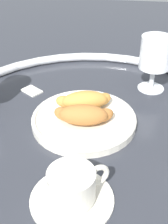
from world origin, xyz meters
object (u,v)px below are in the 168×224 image
at_px(croissant_small, 85,101).
at_px(juice_glass_left, 155,54).
at_px(coffee_cup_far, 72,189).
at_px(sugar_packet, 32,90).
at_px(pastry_plate, 84,119).
at_px(croissant_large, 83,115).

relative_size(croissant_small, juice_glass_left, 0.94).
bearing_deg(coffee_cup_far, sugar_packet, 116.92).
relative_size(pastry_plate, coffee_cup_far, 1.67).
bearing_deg(croissant_small, pastry_plate, -83.85).
bearing_deg(pastry_plate, croissant_large, -85.04).
xyz_separation_m(coffee_cup_far, juice_glass_left, (0.14, 0.39, 0.07)).
bearing_deg(pastry_plate, croissant_small, 96.15).
height_order(pastry_plate, coffee_cup_far, coffee_cup_far).
height_order(croissant_large, juice_glass_left, juice_glass_left).
bearing_deg(coffee_cup_far, croissant_small, 93.84).
bearing_deg(sugar_packet, croissant_large, -7.29).
relative_size(croissant_small, coffee_cup_far, 0.97).
xyz_separation_m(croissant_large, juice_glass_left, (0.15, 0.20, 0.06)).
height_order(pastry_plate, sugar_packet, pastry_plate).
bearing_deg(croissant_small, sugar_packet, 150.01).
height_order(croissant_large, croissant_small, same).
distance_m(croissant_small, juice_glass_left, 0.22).
bearing_deg(juice_glass_left, croissant_small, -136.01).
bearing_deg(sugar_packet, juice_glass_left, 46.48).
bearing_deg(croissant_large, sugar_packet, 137.68).
bearing_deg(sugar_packet, coffee_cup_far, -28.05).
distance_m(juice_glass_left, sugar_packet, 0.32).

